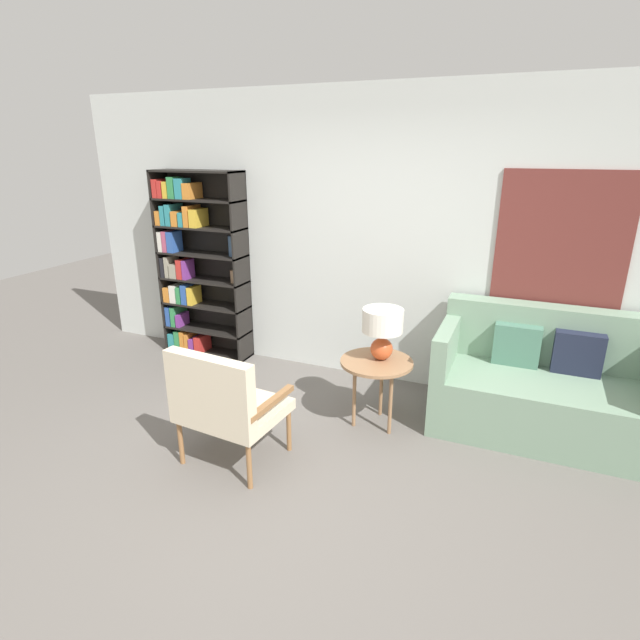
{
  "coord_description": "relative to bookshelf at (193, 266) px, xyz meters",
  "views": [
    {
      "loc": [
        1.33,
        -2.4,
        2.17
      ],
      "look_at": [
        -0.09,
        0.96,
        0.9
      ],
      "focal_mm": 28.0,
      "sensor_mm": 36.0,
      "label": 1
    }
  ],
  "objects": [
    {
      "name": "side_table",
      "position": [
        2.26,
        -0.74,
        -0.47
      ],
      "size": [
        0.58,
        0.58,
        0.57
      ],
      "color": "#99704C",
      "rests_on": "ground_plane"
    },
    {
      "name": "ground_plane",
      "position": [
        1.92,
        -1.85,
        -0.98
      ],
      "size": [
        14.0,
        14.0,
        0.0
      ],
      "primitive_type": "plane",
      "color": "#66605B"
    },
    {
      "name": "couch",
      "position": [
        3.49,
        -0.27,
        -0.62
      ],
      "size": [
        1.62,
        0.87,
        0.96
      ],
      "color": "gray",
      "rests_on": "ground_plane"
    },
    {
      "name": "armchair",
      "position": [
        1.44,
        -1.69,
        -0.47
      ],
      "size": [
        0.73,
        0.64,
        0.89
      ],
      "color": "olive",
      "rests_on": "ground_plane"
    },
    {
      "name": "table_lamp",
      "position": [
        2.28,
        -0.7,
        -0.14
      ],
      "size": [
        0.32,
        0.32,
        0.42
      ],
      "color": "#C65128",
      "rests_on": "side_table"
    },
    {
      "name": "bookshelf",
      "position": [
        0.0,
        0.0,
        0.0
      ],
      "size": [
        0.97,
        0.3,
        1.96
      ],
      "color": "black",
      "rests_on": "ground_plane"
    },
    {
      "name": "wall_back",
      "position": [
        1.96,
        0.18,
        0.37
      ],
      "size": [
        6.4,
        0.08,
        2.7
      ],
      "color": "silver",
      "rests_on": "ground_plane"
    }
  ]
}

